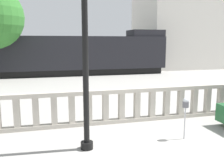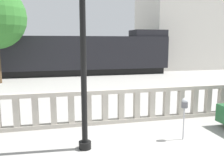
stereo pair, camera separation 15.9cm
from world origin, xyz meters
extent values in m
plane|color=gray|center=(0.00, 0.00, 0.00)|extent=(160.00, 160.00, 0.00)
cube|color=#ADA599|center=(0.00, 2.92, 0.07)|extent=(16.87, 0.24, 0.14)
cube|color=#ADA599|center=(0.00, 2.92, 1.16)|extent=(16.87, 0.24, 0.14)
cube|color=#ADA599|center=(-3.83, 2.92, 0.62)|extent=(0.20, 0.20, 0.95)
cube|color=#ADA599|center=(-3.24, 2.92, 0.62)|extent=(0.20, 0.20, 0.95)
cube|color=#ADA599|center=(-2.65, 2.92, 0.62)|extent=(0.20, 0.20, 0.95)
cube|color=#ADA599|center=(-2.06, 2.92, 0.62)|extent=(0.20, 0.20, 0.95)
cube|color=#ADA599|center=(-1.47, 2.92, 0.62)|extent=(0.20, 0.20, 0.95)
cube|color=#ADA599|center=(-0.88, 2.92, 0.62)|extent=(0.20, 0.20, 0.95)
cube|color=#ADA599|center=(-0.29, 2.92, 0.62)|extent=(0.20, 0.20, 0.95)
cube|color=#ADA599|center=(0.29, 2.92, 0.62)|extent=(0.20, 0.20, 0.95)
cube|color=#ADA599|center=(0.88, 2.92, 0.62)|extent=(0.20, 0.20, 0.95)
cube|color=#ADA599|center=(1.47, 2.92, 0.62)|extent=(0.20, 0.20, 0.95)
cube|color=#ADA599|center=(2.06, 2.92, 0.62)|extent=(0.20, 0.20, 0.95)
cube|color=#ADA599|center=(2.65, 2.92, 0.62)|extent=(0.20, 0.20, 0.95)
cube|color=#ADA599|center=(3.24, 2.92, 0.62)|extent=(0.20, 0.20, 0.95)
cube|color=#ADA599|center=(3.83, 2.92, 0.62)|extent=(0.20, 0.20, 0.95)
cylinder|color=black|center=(-1.86, 0.99, 0.10)|extent=(0.34, 0.34, 0.20)
cylinder|color=black|center=(-1.86, 0.99, 2.63)|extent=(0.15, 0.15, 4.85)
cylinder|color=#99999E|center=(1.08, 0.95, 0.49)|extent=(0.04, 0.04, 0.98)
cylinder|color=#4C4C51|center=(1.08, 0.95, 1.06)|extent=(0.19, 0.19, 0.17)
sphere|color=#B2B7BC|center=(1.08, 0.95, 1.19)|extent=(0.16, 0.16, 0.16)
cube|color=black|center=(-5.96, 16.80, 0.28)|extent=(26.73, 2.14, 0.55)
cube|color=black|center=(-5.96, 16.80, 1.96)|extent=(27.27, 2.68, 2.82)
cube|color=black|center=(6.18, 16.80, 3.67)|extent=(3.00, 2.41, 0.60)
cube|color=beige|center=(12.36, 21.06, 7.34)|extent=(9.62, 7.47, 14.69)
camera|label=1|loc=(-2.81, -5.40, 2.88)|focal=40.00mm
camera|label=2|loc=(-2.65, -5.44, 2.88)|focal=40.00mm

